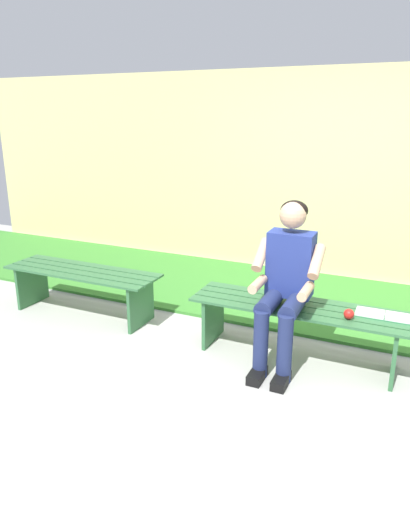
{
  "coord_description": "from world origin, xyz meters",
  "views": [
    {
      "loc": [
        -0.73,
        3.35,
        1.86
      ],
      "look_at": [
        0.73,
        0.15,
        0.8
      ],
      "focal_mm": 33.07,
      "sensor_mm": 36.0,
      "label": 1
    }
  ],
  "objects_px": {
    "bench_far": "(82,281)",
    "person_seated": "(286,279)",
    "apple": "(349,314)",
    "book_open": "(385,316)",
    "bench_near": "(298,318)"
  },
  "relations": [
    {
      "from": "bench_far",
      "to": "person_seated",
      "type": "distance_m",
      "value": 2.02
    },
    {
      "from": "apple",
      "to": "book_open",
      "type": "bearing_deg",
      "value": -148.93
    },
    {
      "from": "bench_far",
      "to": "person_seated",
      "type": "xyz_separation_m",
      "value": [
        -1.99,
        0.1,
        0.35
      ]
    },
    {
      "from": "apple",
      "to": "book_open",
      "type": "distance_m",
      "value": 0.28
    },
    {
      "from": "bench_near",
      "to": "book_open",
      "type": "height_order",
      "value": "book_open"
    },
    {
      "from": "bench_near",
      "to": "bench_far",
      "type": "height_order",
      "value": "same"
    },
    {
      "from": "apple",
      "to": "book_open",
      "type": "relative_size",
      "value": 0.18
    },
    {
      "from": "bench_near",
      "to": "book_open",
      "type": "bearing_deg",
      "value": -175.36
    },
    {
      "from": "bench_near",
      "to": "bench_far",
      "type": "relative_size",
      "value": 1.1
    },
    {
      "from": "bench_far",
      "to": "person_seated",
      "type": "height_order",
      "value": "person_seated"
    },
    {
      "from": "person_seated",
      "to": "bench_far",
      "type": "bearing_deg",
      "value": -2.88
    },
    {
      "from": "bench_near",
      "to": "apple",
      "type": "distance_m",
      "value": 0.42
    },
    {
      "from": "person_seated",
      "to": "book_open",
      "type": "height_order",
      "value": "person_seated"
    },
    {
      "from": "book_open",
      "to": "person_seated",
      "type": "bearing_deg",
      "value": 12.12
    },
    {
      "from": "bench_far",
      "to": "apple",
      "type": "relative_size",
      "value": 20.19
    }
  ]
}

